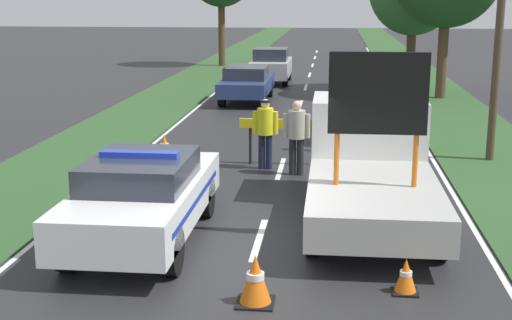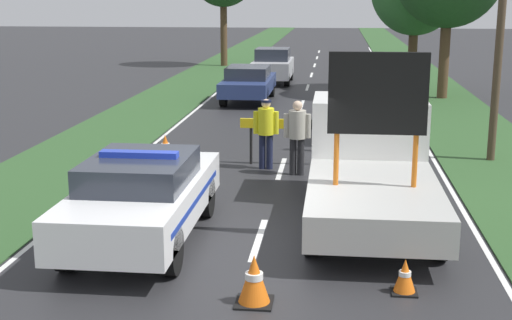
% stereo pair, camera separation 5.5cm
% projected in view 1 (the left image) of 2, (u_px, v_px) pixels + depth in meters
% --- Properties ---
extents(ground_plane, '(160.00, 160.00, 0.00)m').
position_uv_depth(ground_plane, '(255.00, 251.00, 11.89)').
color(ground_plane, '#28282B').
extents(lane_markings, '(7.80, 63.07, 0.01)m').
position_uv_depth(lane_markings, '(299.00, 109.00, 26.44)').
color(lane_markings, silver).
rests_on(lane_markings, ground).
extents(grass_verge_left, '(3.13, 120.00, 0.03)m').
position_uv_depth(grass_verge_left, '(181.00, 90.00, 31.82)').
color(grass_verge_left, '#2D5128').
rests_on(grass_verge_left, ground).
extents(grass_verge_right, '(3.13, 120.00, 0.03)m').
position_uv_depth(grass_verge_right, '(432.00, 93.00, 30.67)').
color(grass_verge_right, '#2D5128').
rests_on(grass_verge_right, ground).
extents(police_car, '(1.89, 4.85, 1.62)m').
position_uv_depth(police_car, '(143.00, 196.00, 12.22)').
color(police_car, white).
rests_on(police_car, ground).
extents(work_truck, '(2.28, 5.61, 3.27)m').
position_uv_depth(work_truck, '(370.00, 162.00, 13.68)').
color(work_truck, white).
rests_on(work_truck, ground).
extents(road_barrier, '(2.70, 0.08, 1.16)m').
position_uv_depth(road_barrier, '(293.00, 127.00, 17.68)').
color(road_barrier, black).
rests_on(road_barrier, ground).
extents(police_officer, '(0.62, 0.39, 1.73)m').
position_uv_depth(police_officer, '(265.00, 128.00, 17.28)').
color(police_officer, '#191E38').
rests_on(police_officer, ground).
extents(pedestrian_civilian, '(0.64, 0.40, 1.77)m').
position_uv_depth(pedestrian_civilian, '(297.00, 132.00, 16.68)').
color(pedestrian_civilian, '#232326').
rests_on(pedestrian_civilian, ground).
extents(traffic_cone_near_police, '(0.52, 0.52, 0.72)m').
position_uv_depth(traffic_cone_near_police, '(337.00, 144.00, 18.62)').
color(traffic_cone_near_police, black).
rests_on(traffic_cone_near_police, ground).
extents(traffic_cone_centre_front, '(0.37, 0.37, 0.52)m').
position_uv_depth(traffic_cone_centre_front, '(406.00, 276.00, 10.19)').
color(traffic_cone_centre_front, black).
rests_on(traffic_cone_centre_front, ground).
extents(traffic_cone_near_truck, '(0.52, 0.52, 0.71)m').
position_uv_depth(traffic_cone_near_truck, '(255.00, 279.00, 9.81)').
color(traffic_cone_near_truck, black).
rests_on(traffic_cone_near_truck, ground).
extents(traffic_cone_behind_barrier, '(0.46, 0.46, 0.64)m').
position_uv_depth(traffic_cone_behind_barrier, '(165.00, 147.00, 18.50)').
color(traffic_cone_behind_barrier, black).
rests_on(traffic_cone_behind_barrier, ground).
extents(queued_car_van_white, '(1.70, 4.40, 1.52)m').
position_uv_depth(queued_car_van_white, '(355.00, 109.00, 21.68)').
color(queued_car_van_white, silver).
rests_on(queued_car_van_white, ground).
extents(queued_car_hatch_blue, '(1.82, 4.59, 1.41)m').
position_uv_depth(queued_car_hatch_blue, '(247.00, 83.00, 28.27)').
color(queued_car_hatch_blue, navy).
rests_on(queued_car_hatch_blue, ground).
extents(queued_car_sedan_silver, '(1.77, 3.95, 1.67)m').
position_uv_depth(queued_car_sedan_silver, '(271.00, 66.00, 34.09)').
color(queued_car_sedan_silver, '#B2B2B7').
rests_on(queued_car_sedan_silver, ground).
extents(utility_pole, '(1.20, 0.20, 6.97)m').
position_uv_depth(utility_pole, '(500.00, 18.00, 17.53)').
color(utility_pole, '#473828').
rests_on(utility_pole, ground).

